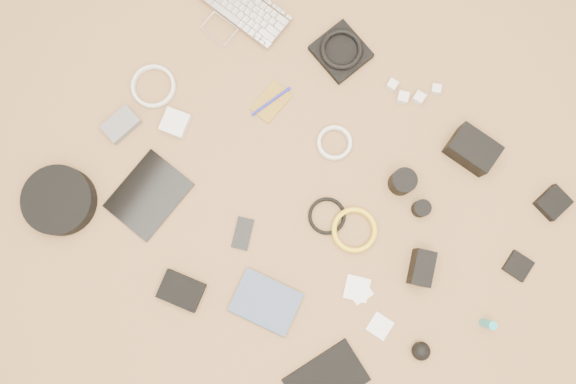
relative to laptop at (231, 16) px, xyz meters
The scene contains 33 objects.
room_shell 1.38m from the laptop, 37.76° to the right, with size 4.04×4.04×2.58m.
laptop is the anchor object (origin of this frame).
headphone_pouch 0.37m from the laptop, 14.30° to the left, with size 0.16×0.15×0.03m, color black.
headphones 0.37m from the laptop, 14.30° to the left, with size 0.14×0.14×0.02m, color black.
charger_a 0.56m from the laptop, ahead, with size 0.03×0.03×0.03m, color silver.
charger_b 0.61m from the laptop, ahead, with size 0.03×0.03×0.03m, color silver.
charger_c 0.70m from the laptop, 12.72° to the left, with size 0.03×0.03×0.03m, color silver.
charger_d 0.66m from the laptop, ahead, with size 0.03×0.03×0.03m, color silver.
dslr_camera 0.88m from the laptop, ahead, with size 0.14×0.10×0.08m, color black.
lens_pouch 1.17m from the laptop, ahead, with size 0.08×0.09×0.03m, color black.
notebook_olive 0.31m from the laptop, 32.17° to the right, with size 0.08×0.12×0.01m, color olive.
pen_blue 0.31m from the laptop, 32.17° to the right, with size 0.01×0.01×0.15m, color #1318A2.
cable_white_a 0.53m from the laptop, 18.51° to the right, with size 0.11×0.11×0.01m, color silver.
lens_a 0.76m from the laptop, 12.41° to the right, with size 0.08×0.08×0.08m, color black.
lens_b 0.86m from the laptop, 13.32° to the right, with size 0.05×0.05×0.05m, color black.
card_reader 1.20m from the laptop, ahead, with size 0.07×0.07×0.02m, color black.
power_brick 0.40m from the laptop, 82.38° to the right, with size 0.08×0.08×0.03m, color silver.
cable_white_b 0.34m from the laptop, 102.88° to the right, with size 0.14×0.14×0.01m, color silver.
cable_black 0.72m from the laptop, 31.63° to the right, with size 0.12×0.12×0.01m, color black.
cable_yellow 0.79m from the laptop, 27.52° to the right, with size 0.14×0.14×0.02m, color gold.
flash 1.00m from the laptop, 20.85° to the right, with size 0.06×0.11×0.08m, color black.
lens_cleaner 1.24m from the laptop, 18.17° to the right, with size 0.03×0.03×0.09m, color #1AA0AF.
battery_charger 0.50m from the laptop, 100.16° to the right, with size 0.07×0.11×0.03m, color #5D5E62.
tablet 0.63m from the laptop, 79.85° to the right, with size 0.18×0.23×0.01m, color black.
phone 0.70m from the laptop, 53.13° to the right, with size 0.05×0.10×0.01m, color black.
filter_case_left 0.96m from the laptop, 32.38° to the right, with size 0.07×0.07×0.01m, color silver.
filter_case_mid 0.97m from the laptop, 32.13° to the right, with size 0.06×0.06×0.01m, color silver.
filter_case_right 1.09m from the laptop, 31.56° to the right, with size 0.06×0.06×0.01m, color silver.
air_blower 1.20m from the laptop, 27.92° to the right, with size 0.06×0.06×0.06m, color black.
headphone_case 0.79m from the laptop, 97.34° to the right, with size 0.22×0.22×0.06m, color black.
drive_case 0.89m from the laptop, 65.73° to the right, with size 0.13×0.09×0.03m, color black.
paperback 0.98m from the laptop, 51.68° to the right, with size 0.14×0.19×0.02m, color #3D4D68.
notebook_black_a 1.18m from the laptop, 42.05° to the right, with size 0.14×0.23×0.02m, color black.
Camera 1 is at (0.11, -0.20, 1.74)m, focal length 35.00 mm.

